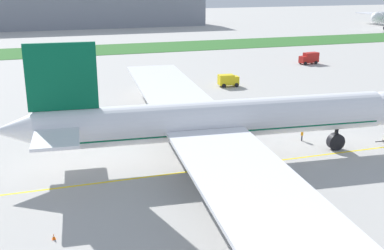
# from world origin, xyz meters

# --- Properties ---
(ground_plane) EXTENTS (600.00, 600.00, 0.00)m
(ground_plane) POSITION_xyz_m (0.00, 0.00, 0.00)
(ground_plane) COLOR #ADAAA5
(ground_plane) RESTS_ON ground
(apron_taxi_line) EXTENTS (280.00, 0.36, 0.01)m
(apron_taxi_line) POSITION_xyz_m (0.00, -2.54, 0.00)
(apron_taxi_line) COLOR yellow
(apron_taxi_line) RESTS_ON ground
(grass_median_strip) EXTENTS (320.00, 24.00, 0.10)m
(grass_median_strip) POSITION_xyz_m (0.00, 104.07, 0.05)
(grass_median_strip) COLOR #2D6628
(grass_median_strip) RESTS_ON ground
(airliner_foreground) EXTENTS (53.00, 85.44, 15.70)m
(airliner_foreground) POSITION_xyz_m (1.92, 0.24, 5.33)
(airliner_foreground) COLOR white
(airliner_foreground) RESTS_ON ground
(ground_crew_wingwalker_port) EXTENTS (0.54, 0.28, 1.56)m
(ground_crew_wingwalker_port) POSITION_xyz_m (2.35, 0.51, 0.95)
(ground_crew_wingwalker_port) COLOR black
(ground_crew_wingwalker_port) RESTS_ON ground
(ground_crew_marshaller_front) EXTENTS (0.49, 0.48, 1.68)m
(ground_crew_marshaller_front) POSITION_xyz_m (17.12, 3.44, 1.02)
(ground_crew_marshaller_front) COLOR black
(ground_crew_marshaller_front) RESTS_ON ground
(ground_crew_wingwalker_starboard) EXTENTS (0.50, 0.40, 1.58)m
(ground_crew_wingwalker_starboard) POSITION_xyz_m (3.95, -20.83, 0.96)
(ground_crew_wingwalker_starboard) COLOR black
(ground_crew_wingwalker_starboard) RESTS_ON ground
(traffic_cone_port_wing) EXTENTS (0.36, 0.36, 0.58)m
(traffic_cone_port_wing) POSITION_xyz_m (-18.36, -13.80, 0.28)
(traffic_cone_port_wing) COLOR #F2590C
(traffic_cone_port_wing) RESTS_ON ground
(service_truck_baggage_loader) EXTENTS (4.44, 2.59, 2.61)m
(service_truck_baggage_loader) POSITION_xyz_m (20.54, 40.25, 1.44)
(service_truck_baggage_loader) COLOR yellow
(service_truck_baggage_loader) RESTS_ON ground
(service_truck_fuel_bowser) EXTENTS (5.73, 3.00, 3.08)m
(service_truck_fuel_bowser) POSITION_xyz_m (52.20, 59.69, 1.64)
(service_truck_fuel_bowser) COLOR #B21E19
(service_truck_fuel_bowser) RESTS_ON ground
(terminal_building) EXTENTS (123.01, 20.00, 18.00)m
(terminal_building) POSITION_xyz_m (-0.18, 180.28, 9.00)
(terminal_building) COLOR gray
(terminal_building) RESTS_ON ground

